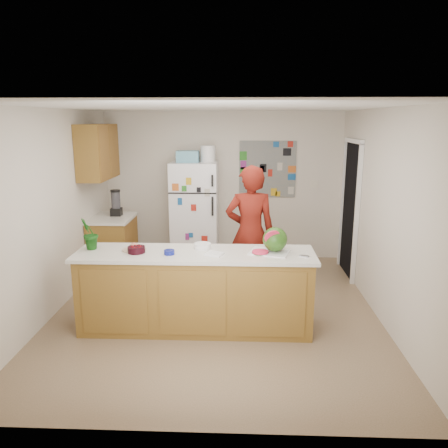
{
  "coord_description": "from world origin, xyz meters",
  "views": [
    {
      "loc": [
        0.31,
        -5.15,
        2.36
      ],
      "look_at": [
        0.1,
        0.2,
        1.08
      ],
      "focal_mm": 35.0,
      "sensor_mm": 36.0,
      "label": 1
    }
  ],
  "objects_px": {
    "person": "(250,233)",
    "cherry_bowl": "(136,250)",
    "watermelon": "(275,239)",
    "refrigerator": "(195,214)"
  },
  "relations": [
    {
      "from": "refrigerator",
      "to": "cherry_bowl",
      "type": "distance_m",
      "value": 2.46
    },
    {
      "from": "person",
      "to": "cherry_bowl",
      "type": "xyz_separation_m",
      "value": [
        -1.28,
        -1.0,
        0.05
      ]
    },
    {
      "from": "watermelon",
      "to": "cherry_bowl",
      "type": "xyz_separation_m",
      "value": [
        -1.54,
        -0.08,
        -0.11
      ]
    },
    {
      "from": "refrigerator",
      "to": "person",
      "type": "relative_size",
      "value": 0.94
    },
    {
      "from": "watermelon",
      "to": "person",
      "type": "bearing_deg",
      "value": 105.73
    },
    {
      "from": "refrigerator",
      "to": "cherry_bowl",
      "type": "bearing_deg",
      "value": -99.33
    },
    {
      "from": "person",
      "to": "watermelon",
      "type": "height_order",
      "value": "person"
    },
    {
      "from": "watermelon",
      "to": "cherry_bowl",
      "type": "relative_size",
      "value": 1.41
    },
    {
      "from": "person",
      "to": "watermelon",
      "type": "xyz_separation_m",
      "value": [
        0.26,
        -0.92,
        0.17
      ]
    },
    {
      "from": "watermelon",
      "to": "cherry_bowl",
      "type": "distance_m",
      "value": 1.55
    }
  ]
}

